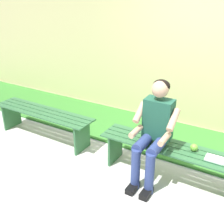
% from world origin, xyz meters
% --- Properties ---
extents(ground_plane, '(10.00, 7.00, 0.04)m').
position_xyz_m(ground_plane, '(1.04, 1.00, -0.02)').
color(ground_plane, beige).
extents(grass_strip, '(9.00, 1.23, 0.03)m').
position_xyz_m(grass_strip, '(1.04, -0.96, 0.01)').
color(grass_strip, '#387A2D').
rests_on(grass_strip, ground).
extents(brick_wall, '(9.50, 0.24, 3.18)m').
position_xyz_m(brick_wall, '(0.50, -1.75, 1.59)').
color(brick_wall, '#D1C684').
rests_on(brick_wall, ground).
extents(bench_near, '(1.77, 0.41, 0.47)m').
position_xyz_m(bench_near, '(0.00, 0.00, 0.36)').
color(bench_near, '#2D6038').
rests_on(bench_near, ground).
extents(bench_far, '(1.75, 0.41, 0.47)m').
position_xyz_m(bench_far, '(2.07, 0.00, 0.35)').
color(bench_far, '#2D6038').
rests_on(bench_far, ground).
extents(person_seated, '(0.50, 0.69, 1.27)m').
position_xyz_m(person_seated, '(0.18, 0.10, 0.70)').
color(person_seated, '#1E513D').
rests_on(person_seated, ground).
extents(apple, '(0.09, 0.09, 0.09)m').
position_xyz_m(apple, '(-0.28, -0.04, 0.51)').
color(apple, '#72B738').
rests_on(apple, bench_near).
extents(book_open, '(0.41, 0.16, 0.02)m').
position_xyz_m(book_open, '(-0.64, 0.03, 0.48)').
color(book_open, white).
rests_on(book_open, bench_near).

